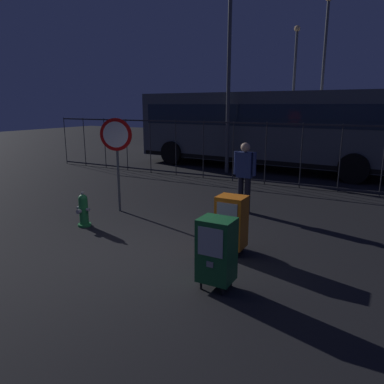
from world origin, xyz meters
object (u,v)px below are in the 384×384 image
object	(u,v)px
newspaper_box_secondary	(217,250)
bus_near	(264,126)
stop_sign	(117,145)
pedestrian	(245,173)
newspaper_box_primary	(231,222)
street_light_near_right	(324,66)
bus_far	(265,121)
street_light_near_left	(229,58)
fire_hydrant	(83,210)
street_light_far_left	(294,80)

from	to	relation	value
newspaper_box_secondary	bus_near	bearing A→B (deg)	104.64
stop_sign	bus_near	size ratio (longest dim) A/B	0.21
stop_sign	pedestrian	distance (m)	3.08
newspaper_box_primary	street_light_near_right	distance (m)	15.13
bus_far	street_light_near_left	size ratio (longest dim) A/B	1.48
fire_hydrant	newspaper_box_primary	bearing A→B (deg)	2.38
fire_hydrant	pedestrian	distance (m)	3.75
fire_hydrant	stop_sign	bearing A→B (deg)	93.84
fire_hydrant	street_light_near_left	size ratio (longest dim) A/B	0.10
newspaper_box_secondary	street_light_near_left	distance (m)	9.90
newspaper_box_primary	bus_near	xyz separation A→B (m)	(-2.34, 8.88, 1.14)
bus_far	street_light_far_left	bearing A→B (deg)	60.66
pedestrian	street_light_near_left	distance (m)	6.25
newspaper_box_primary	bus_far	distance (m)	13.87
pedestrian	street_light_far_left	bearing A→B (deg)	99.37
newspaper_box_primary	stop_sign	distance (m)	3.73
stop_sign	newspaper_box_primary	bearing A→B (deg)	-18.25
pedestrian	fire_hydrant	bearing A→B (deg)	-134.42
street_light_near_right	pedestrian	bearing A→B (deg)	-87.59
bus_near	bus_far	world-z (taller)	same
newspaper_box_primary	newspaper_box_secondary	bearing A→B (deg)	-76.21
bus_near	newspaper_box_secondary	bearing A→B (deg)	-71.09
newspaper_box_primary	bus_far	world-z (taller)	bus_far
bus_near	street_light_near_right	distance (m)	6.42
newspaper_box_primary	newspaper_box_secondary	world-z (taller)	same
bus_near	street_light_far_left	bearing A→B (deg)	98.69
newspaper_box_primary	street_light_near_right	bearing A→B (deg)	94.84
street_light_far_left	bus_near	bearing A→B (deg)	-85.57
stop_sign	bus_far	size ratio (longest dim) A/B	0.21
newspaper_box_primary	street_light_near_left	bearing A→B (deg)	113.99
fire_hydrant	street_light_near_left	xyz separation A→B (m)	(0.09, 7.38, 3.82)
stop_sign	street_light_near_right	xyz separation A→B (m)	(2.17, 13.46, 2.82)
newspaper_box_primary	pedestrian	bearing A→B (deg)	106.14
newspaper_box_secondary	street_light_far_left	xyz separation A→B (m)	(-3.15, 16.57, 3.28)
pedestrian	bus_far	distance (m)	11.23
street_light_near_left	pedestrian	bearing A→B (deg)	-62.19
newspaper_box_primary	street_light_near_right	xyz separation A→B (m)	(-1.23, 14.58, 3.85)
newspaper_box_secondary	street_light_far_left	bearing A→B (deg)	100.76
street_light_near_right	street_light_far_left	xyz separation A→B (m)	(-1.60, 0.71, -0.57)
fire_hydrant	street_light_near_right	bearing A→B (deg)	81.95
newspaper_box_primary	street_light_far_left	xyz separation A→B (m)	(-2.84, 15.30, 3.28)
street_light_near_left	street_light_near_right	distance (m)	7.61
pedestrian	street_light_far_left	size ratio (longest dim) A/B	0.25
street_light_near_left	bus_near	bearing A→B (deg)	61.46
fire_hydrant	newspaper_box_primary	distance (m)	3.33
newspaper_box_secondary	stop_sign	world-z (taller)	stop_sign
newspaper_box_secondary	stop_sign	distance (m)	4.53
pedestrian	street_light_near_right	xyz separation A→B (m)	(-0.51, 12.08, 3.47)
newspaper_box_secondary	fire_hydrant	bearing A→B (deg)	162.70
pedestrian	bus_near	world-z (taller)	bus_near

